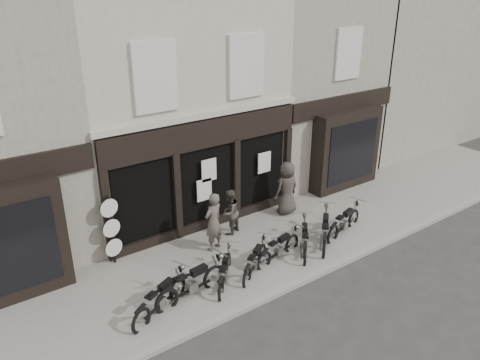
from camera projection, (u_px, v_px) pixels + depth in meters
ground_plane at (261, 268)px, 13.94m from camera, size 90.00×90.00×0.00m
pavement at (243, 253)px, 14.59m from camera, size 30.00×4.20×0.12m
kerb at (289, 287)px, 12.99m from camera, size 30.00×0.25×0.13m
central_building at (161, 96)px, 16.79m from camera, size 7.30×6.22×8.34m
neighbour_right at (294, 78)px, 20.17m from camera, size 5.60×6.73×8.34m
filler_right at (409, 59)px, 24.60m from camera, size 11.00×6.00×8.20m
motorcycle_0 at (161, 301)px, 11.87m from camera, size 1.99×1.17×1.02m
motorcycle_1 at (192, 286)px, 12.42m from camera, size 2.28×0.62×1.09m
motorcycle_2 at (225, 274)px, 13.06m from camera, size 1.48×1.57×0.93m
motorcycle_3 at (255, 263)px, 13.56m from camera, size 1.71×1.28×0.93m
motorcycle_4 at (279, 250)px, 14.19m from camera, size 1.96×0.69×0.95m
motorcycle_5 at (304, 241)px, 14.64m from camera, size 1.56×1.69×0.99m
motorcycle_6 at (325, 233)px, 15.05m from camera, size 1.81×1.75×1.08m
motorcycle_7 at (344, 224)px, 15.63m from camera, size 2.08×0.85×1.02m
man_left at (213, 222)px, 14.37m from camera, size 0.80×0.63×1.91m
man_centre at (230, 212)px, 15.37m from camera, size 0.92×0.84×1.55m
man_right at (287, 188)px, 16.66m from camera, size 0.97×0.64×1.95m
advert_sign_post at (112, 233)px, 13.63m from camera, size 0.56×0.36×2.30m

